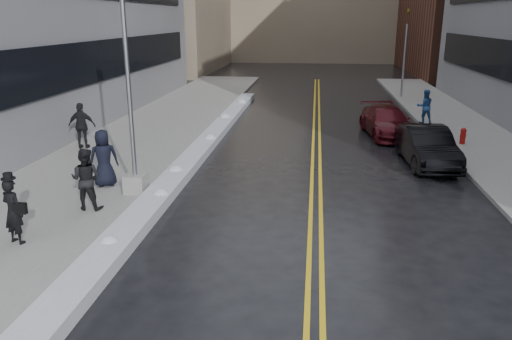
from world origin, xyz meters
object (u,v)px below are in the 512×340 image
(pedestrian_d, at_px, (82,126))
(car_black, at_px, (427,146))
(lamppost, at_px, (131,120))
(fire_hydrant, at_px, (463,135))
(car_maroon, at_px, (387,122))
(pedestrian_b, at_px, (86,179))
(pedestrian_east, at_px, (425,106))
(pedestrian_fedora, at_px, (13,211))
(traffic_signal, at_px, (405,50))
(pedestrian_c, at_px, (104,158))

(pedestrian_d, height_order, car_black, pedestrian_d)
(lamppost, relative_size, fire_hydrant, 10.45)
(pedestrian_d, bearing_deg, car_maroon, -167.61)
(pedestrian_b, distance_m, pedestrian_east, 18.81)
(pedestrian_fedora, distance_m, pedestrian_east, 21.17)
(pedestrian_fedora, xyz_separation_m, pedestrian_east, (13.17, 16.58, 0.05))
(traffic_signal, distance_m, pedestrian_d, 23.29)
(pedestrian_d, bearing_deg, pedestrian_c, 115.65)
(fire_hydrant, bearing_deg, pedestrian_c, -151.05)
(pedestrian_east, bearing_deg, pedestrian_b, 41.74)
(lamppost, height_order, pedestrian_c, lamppost)
(lamppost, height_order, fire_hydrant, lamppost)
(fire_hydrant, xyz_separation_m, pedestrian_b, (-13.20, -9.56, 0.52))
(pedestrian_fedora, bearing_deg, lamppost, -94.13)
(pedestrian_d, bearing_deg, fire_hydrant, -177.14)
(car_maroon, bearing_deg, pedestrian_d, -168.22)
(fire_hydrant, xyz_separation_m, pedestrian_fedora, (-13.97, -12.00, 0.44))
(fire_hydrant, distance_m, pedestrian_c, 15.48)
(pedestrian_east, height_order, car_black, pedestrian_east)
(lamppost, bearing_deg, pedestrian_d, 128.81)
(traffic_signal, height_order, pedestrian_c, traffic_signal)
(pedestrian_b, height_order, car_black, pedestrian_b)
(pedestrian_c, height_order, pedestrian_east, pedestrian_c)
(lamppost, bearing_deg, traffic_signal, 61.79)
(traffic_signal, bearing_deg, car_maroon, -102.14)
(pedestrian_east, bearing_deg, pedestrian_c, 36.43)
(car_maroon, bearing_deg, fire_hydrant, -38.14)
(traffic_signal, bearing_deg, pedestrian_b, -118.32)
(car_maroon, bearing_deg, pedestrian_fedora, -135.26)
(pedestrian_fedora, height_order, pedestrian_east, pedestrian_east)
(pedestrian_d, distance_m, car_maroon, 14.19)
(car_black, bearing_deg, fire_hydrant, 50.64)
(pedestrian_b, height_order, car_maroon, pedestrian_b)
(fire_hydrant, relative_size, pedestrian_fedora, 0.44)
(pedestrian_c, distance_m, pedestrian_east, 17.55)
(pedestrian_fedora, bearing_deg, pedestrian_east, -109.92)
(fire_hydrant, bearing_deg, lamppost, -146.96)
(traffic_signal, distance_m, pedestrian_c, 25.24)
(fire_hydrant, xyz_separation_m, traffic_signal, (-0.50, 14.00, 2.85))
(pedestrian_b, relative_size, pedestrian_d, 0.93)
(fire_hydrant, relative_size, pedestrian_east, 0.41)
(lamppost, xyz_separation_m, pedestrian_d, (-4.22, 5.25, -1.40))
(fire_hydrant, bearing_deg, car_maroon, 149.05)
(pedestrian_fedora, bearing_deg, pedestrian_c, -76.95)
(pedestrian_fedora, xyz_separation_m, pedestrian_d, (-2.56, 9.25, 0.15))
(pedestrian_fedora, distance_m, pedestrian_b, 2.55)
(fire_hydrant, distance_m, pedestrian_b, 16.31)
(traffic_signal, xyz_separation_m, pedestrian_east, (-0.30, -9.42, -2.36))
(lamppost, bearing_deg, pedestrian_east, 47.57)
(fire_hydrant, xyz_separation_m, pedestrian_d, (-16.52, -2.75, 0.59))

